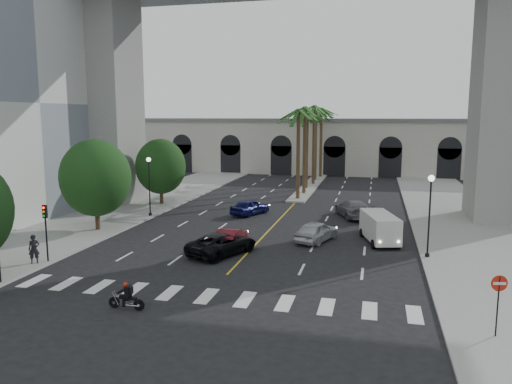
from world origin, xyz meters
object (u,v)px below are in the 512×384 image
(car_a, at_px, (316,231))
(car_d, at_px, (353,209))
(car_e, at_px, (250,207))
(cargo_van, at_px, (380,227))
(car_b, at_px, (231,238))
(lamp_post_left_far, at_px, (149,181))
(car_c, at_px, (222,244))
(lamp_post_right, at_px, (430,209))
(pedestrian_a, at_px, (34,249))
(traffic_signal_far, at_px, (46,223))
(motorcycle_rider, at_px, (127,297))
(do_not_enter_sign, at_px, (499,293))

(car_a, distance_m, car_d, 9.59)
(car_e, relative_size, cargo_van, 0.83)
(car_b, bearing_deg, cargo_van, -158.13)
(lamp_post_left_far, height_order, car_c, lamp_post_left_far)
(lamp_post_right, distance_m, pedestrian_a, 24.35)
(car_d, distance_m, cargo_van, 8.91)
(car_b, relative_size, cargo_van, 0.79)
(car_d, bearing_deg, traffic_signal_far, 27.24)
(lamp_post_right, xyz_separation_m, car_d, (-5.18, 12.16, -2.43))
(lamp_post_right, bearing_deg, car_a, 158.98)
(lamp_post_right, height_order, traffic_signal_far, lamp_post_right)
(cargo_van, relative_size, pedestrian_a, 2.93)
(lamp_post_right, xyz_separation_m, car_a, (-7.37, 2.83, -2.48))
(traffic_signal_far, distance_m, car_e, 19.57)
(motorcycle_rider, bearing_deg, car_b, 84.17)
(car_d, height_order, cargo_van, cargo_van)
(lamp_post_right, bearing_deg, car_c, -171.16)
(car_e, bearing_deg, motorcycle_rider, 113.41)
(lamp_post_left_far, relative_size, car_a, 1.23)
(lamp_post_right, height_order, car_d, lamp_post_right)
(motorcycle_rider, height_order, car_d, car_d)
(cargo_van, height_order, pedestrian_a, cargo_van)
(car_d, bearing_deg, car_c, 41.77)
(car_d, xyz_separation_m, do_not_enter_sign, (6.78, -23.56, 1.17))
(motorcycle_rider, distance_m, car_d, 25.88)
(lamp_post_left_far, relative_size, car_e, 1.26)
(pedestrian_a, bearing_deg, car_d, 12.83)
(car_e, distance_m, pedestrian_a, 20.21)
(traffic_signal_far, relative_size, motorcycle_rider, 2.00)
(car_c, relative_size, do_not_enter_sign, 1.91)
(lamp_post_right, distance_m, car_a, 8.28)
(car_e, distance_m, do_not_enter_sign, 27.68)
(car_e, bearing_deg, car_d, -150.26)
(traffic_signal_far, bearing_deg, car_d, 46.80)
(cargo_van, bearing_deg, lamp_post_left_far, 152.26)
(car_e, bearing_deg, lamp_post_left_far, 44.00)
(traffic_signal_far, bearing_deg, car_c, 24.67)
(car_a, distance_m, car_e, 10.90)
(lamp_post_left_far, height_order, car_b, lamp_post_left_far)
(cargo_van, xyz_separation_m, do_not_enter_sign, (4.53, -14.94, 0.82))
(pedestrian_a, bearing_deg, lamp_post_left_far, 54.46)
(car_a, bearing_deg, car_c, 60.20)
(car_e, bearing_deg, car_a, 153.74)
(car_e, bearing_deg, traffic_signal_far, 88.30)
(traffic_signal_far, distance_m, cargo_van, 22.21)
(car_a, xyz_separation_m, cargo_van, (4.44, 0.71, 0.40))
(motorcycle_rider, distance_m, car_a, 16.43)
(motorcycle_rider, height_order, car_e, car_e)
(lamp_post_right, relative_size, car_a, 1.23)
(car_b, relative_size, car_e, 0.95)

